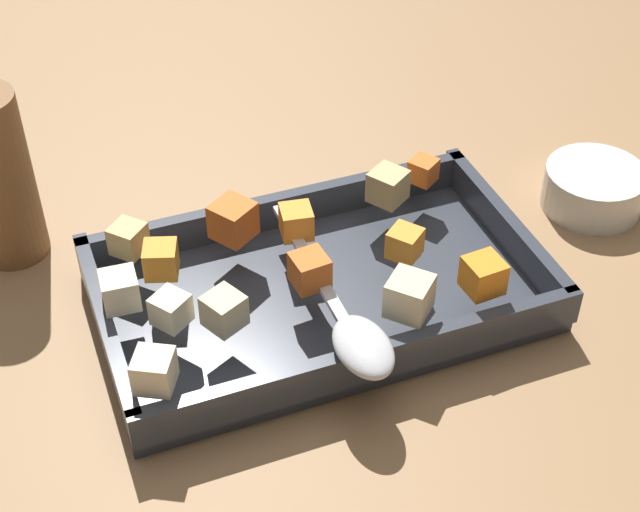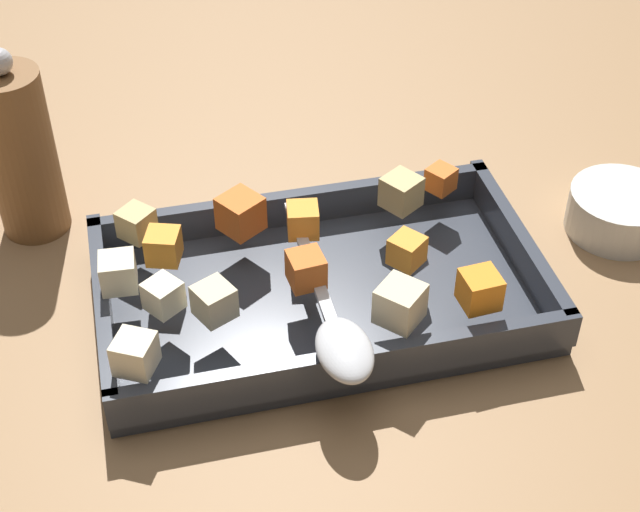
# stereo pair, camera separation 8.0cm
# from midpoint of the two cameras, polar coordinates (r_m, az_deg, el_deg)

# --- Properties ---
(ground_plane) EXTENTS (4.00, 4.00, 0.00)m
(ground_plane) POSITION_cam_midpoint_polar(r_m,az_deg,el_deg) (0.85, -2.43, -2.81)
(ground_plane) COLOR #936D47
(baking_dish) EXTENTS (0.38, 0.22, 0.05)m
(baking_dish) POSITION_cam_midpoint_polar(r_m,az_deg,el_deg) (0.83, -2.76, -2.41)
(baking_dish) COLOR #333842
(baking_dish) RESTS_ON ground_plane
(carrot_chunk_back_center) EXTENTS (0.04, 0.04, 0.03)m
(carrot_chunk_back_center) POSITION_cam_midpoint_polar(r_m,az_deg,el_deg) (0.81, 2.25, 0.65)
(carrot_chunk_back_center) COLOR orange
(carrot_chunk_back_center) RESTS_ON baking_dish
(carrot_chunk_mid_left) EXTENTS (0.05, 0.05, 0.03)m
(carrot_chunk_mid_left) POSITION_cam_midpoint_polar(r_m,az_deg,el_deg) (0.84, -7.93, 2.01)
(carrot_chunk_mid_left) COLOR orange
(carrot_chunk_mid_left) RESTS_ON baking_dish
(carrot_chunk_heap_side) EXTENTS (0.03, 0.03, 0.03)m
(carrot_chunk_heap_side) POSITION_cam_midpoint_polar(r_m,az_deg,el_deg) (0.78, -3.56, -0.98)
(carrot_chunk_heap_side) COLOR orange
(carrot_chunk_heap_side) RESTS_ON baking_dish
(carrot_chunk_near_right) EXTENTS (0.03, 0.03, 0.03)m
(carrot_chunk_near_right) POSITION_cam_midpoint_polar(r_m,az_deg,el_deg) (0.84, -4.18, 1.93)
(carrot_chunk_near_right) COLOR orange
(carrot_chunk_near_right) RESTS_ON baking_dish
(carrot_chunk_corner_ne) EXTENTS (0.03, 0.03, 0.02)m
(carrot_chunk_corner_ne) POSITION_cam_midpoint_polar(r_m,az_deg,el_deg) (0.90, 3.61, 5.00)
(carrot_chunk_corner_ne) COLOR orange
(carrot_chunk_corner_ne) RESTS_ON baking_dish
(carrot_chunk_far_right) EXTENTS (0.03, 0.03, 0.03)m
(carrot_chunk_far_right) POSITION_cam_midpoint_polar(r_m,az_deg,el_deg) (0.81, -12.25, -0.33)
(carrot_chunk_far_right) COLOR orange
(carrot_chunk_far_right) RESTS_ON baking_dish
(carrot_chunk_far_left) EXTENTS (0.03, 0.03, 0.03)m
(carrot_chunk_far_left) POSITION_cam_midpoint_polar(r_m,az_deg,el_deg) (0.78, 6.80, -1.28)
(carrot_chunk_far_left) COLOR orange
(carrot_chunk_far_left) RESTS_ON baking_dish
(potato_chunk_corner_sw) EXTENTS (0.03, 0.03, 0.03)m
(potato_chunk_corner_sw) POSITION_cam_midpoint_polar(r_m,az_deg,el_deg) (0.79, -14.68, -2.10)
(potato_chunk_corner_sw) COLOR beige
(potato_chunk_corner_sw) RESTS_ON baking_dish
(potato_chunk_rim_edge) EXTENTS (0.04, 0.04, 0.03)m
(potato_chunk_rim_edge) POSITION_cam_midpoint_polar(r_m,az_deg,el_deg) (0.77, -11.85, -3.27)
(potato_chunk_rim_edge) COLOR beige
(potato_chunk_rim_edge) RESTS_ON baking_dish
(potato_chunk_near_left) EXTENTS (0.04, 0.04, 0.03)m
(potato_chunk_near_left) POSITION_cam_midpoint_polar(r_m,az_deg,el_deg) (0.76, -8.76, -3.37)
(potato_chunk_near_left) COLOR beige
(potato_chunk_near_left) RESTS_ON baking_dish
(potato_chunk_under_handle) EXTENTS (0.04, 0.04, 0.03)m
(potato_chunk_under_handle) POSITION_cam_midpoint_polar(r_m,az_deg,el_deg) (0.87, 1.43, 4.08)
(potato_chunk_under_handle) COLOR tan
(potato_chunk_under_handle) RESTS_ON baking_dish
(potato_chunk_center) EXTENTS (0.04, 0.04, 0.03)m
(potato_chunk_center) POSITION_cam_midpoint_polar(r_m,az_deg,el_deg) (0.72, -13.01, -6.82)
(potato_chunk_center) COLOR beige
(potato_chunk_center) RESTS_ON baking_dish
(potato_chunk_heap_top) EXTENTS (0.04, 0.04, 0.03)m
(potato_chunk_heap_top) POSITION_cam_midpoint_polar(r_m,az_deg,el_deg) (0.84, -14.03, 0.89)
(potato_chunk_heap_top) COLOR tan
(potato_chunk_heap_top) RESTS_ON baking_dish
(potato_chunk_mid_right) EXTENTS (0.05, 0.05, 0.03)m
(potato_chunk_mid_right) POSITION_cam_midpoint_polar(r_m,az_deg,el_deg) (0.76, 2.32, -2.52)
(potato_chunk_mid_right) COLOR beige
(potato_chunk_mid_right) RESTS_ON baking_dish
(serving_spoon) EXTENTS (0.04, 0.23, 0.02)m
(serving_spoon) POSITION_cam_midpoint_polar(r_m,az_deg,el_deg) (0.74, -0.97, -4.89)
(serving_spoon) COLOR silver
(serving_spoon) RESTS_ON baking_dish
(small_prep_bowl) EXTENTS (0.10, 0.10, 0.04)m
(small_prep_bowl) POSITION_cam_midpoint_polar(r_m,az_deg,el_deg) (0.97, 13.67, 3.83)
(small_prep_bowl) COLOR silver
(small_prep_bowl) RESTS_ON ground_plane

